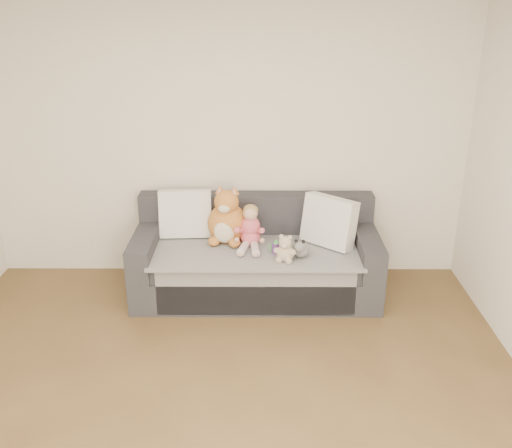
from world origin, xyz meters
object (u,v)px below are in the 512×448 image
at_px(sofa, 256,260).
at_px(toddler, 250,229).
at_px(sippy_cup, 276,246).
at_px(plush_cat, 227,220).
at_px(teddy_bear, 285,251).

height_order(sofa, toddler, toddler).
xyz_separation_m(toddler, sippy_cup, (0.23, -0.16, -0.09)).
relative_size(sofa, toddler, 5.60).
distance_m(toddler, plush_cat, 0.24).
relative_size(toddler, plush_cat, 0.70).
bearing_deg(toddler, plush_cat, 157.46).
distance_m(sofa, plush_cat, 0.46).
bearing_deg(sofa, plush_cat, 164.28).
bearing_deg(sippy_cup, toddler, 144.43).
bearing_deg(sippy_cup, teddy_bear, -65.11).
relative_size(plush_cat, teddy_bear, 2.26).
bearing_deg(sofa, toddler, -149.86).
xyz_separation_m(teddy_bear, sippy_cup, (-0.07, 0.16, -0.03)).
bearing_deg(sippy_cup, plush_cat, 148.63).
distance_m(plush_cat, teddy_bear, 0.67).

